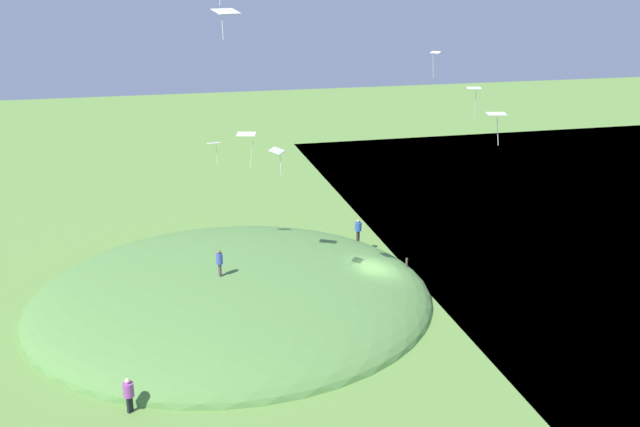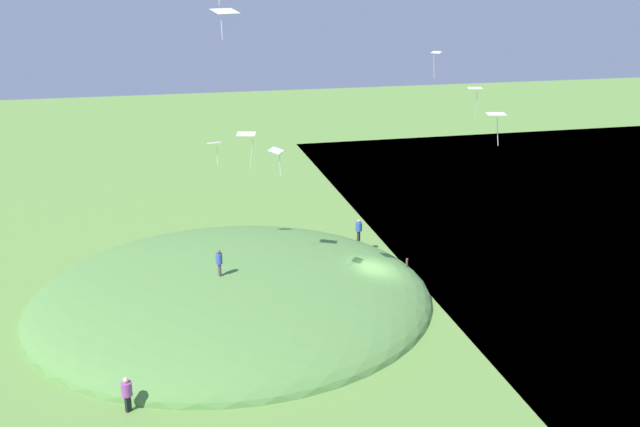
{
  "view_description": "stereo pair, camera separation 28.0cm",
  "coord_description": "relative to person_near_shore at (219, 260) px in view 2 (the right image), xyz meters",
  "views": [
    {
      "loc": [
        12.72,
        37.29,
        18.32
      ],
      "look_at": [
        3.38,
        -1.29,
        4.83
      ],
      "focal_mm": 39.24,
      "sensor_mm": 36.0,
      "label": 1
    },
    {
      "loc": [
        12.44,
        37.35,
        18.32
      ],
      "look_at": [
        3.38,
        -1.29,
        4.83
      ],
      "focal_mm": 39.24,
      "sensor_mm": 36.0,
      "label": 2
    }
  ],
  "objects": [
    {
      "name": "ground_plane",
      "position": [
        -9.67,
        -0.65,
        -3.22
      ],
      "size": [
        160.0,
        160.0,
        0.0
      ],
      "primitive_type": "plane",
      "color": "#628E3E"
    },
    {
      "name": "grass_hill",
      "position": [
        -0.78,
        -1.48,
        -3.22
      ],
      "size": [
        23.95,
        22.7,
        4.49
      ],
      "primitive_type": "ellipsoid",
      "color": "#578842",
      "rests_on": "ground_plane"
    },
    {
      "name": "person_near_shore",
      "position": [
        0.0,
        0.0,
        0.0
      ],
      "size": [
        0.49,
        0.49,
        1.59
      ],
      "rotation": [
        0.0,
        0.0,
        5.11
      ],
      "color": "#5B4549",
      "rests_on": "grass_hill"
    },
    {
      "name": "person_walking_path",
      "position": [
        -10.19,
        -6.81,
        -1.34
      ],
      "size": [
        0.64,
        0.64,
        1.57
      ],
      "rotation": [
        0.0,
        0.0,
        0.83
      ],
      "color": "#302B23",
      "rests_on": "grass_hill"
    },
    {
      "name": "person_on_hilltop",
      "position": [
        4.99,
        8.89,
        -2.16
      ],
      "size": [
        0.68,
        0.68,
        1.71
      ],
      "rotation": [
        0.0,
        0.0,
        0.77
      ],
      "color": "black",
      "rests_on": "ground_plane"
    },
    {
      "name": "kite_0",
      "position": [
        -0.64,
        2.84,
        13.53
      ],
      "size": [
        1.44,
        1.27,
        1.37
      ],
      "color": "silver"
    },
    {
      "name": "kite_3",
      "position": [
        -14.24,
        4.01,
        8.3
      ],
      "size": [
        1.09,
        0.87,
        1.76
      ],
      "color": "white"
    },
    {
      "name": "kite_4",
      "position": [
        -3.11,
        1.71,
        6.47
      ],
      "size": [
        0.99,
        1.1,
        1.42
      ],
      "color": "white"
    },
    {
      "name": "kite_5",
      "position": [
        -15.19,
        -6.74,
        10.24
      ],
      "size": [
        0.76,
        0.76,
        1.72
      ],
      "color": "white"
    },
    {
      "name": "kite_6",
      "position": [
        -18.35,
        -7.19,
        7.8
      ],
      "size": [
        1.09,
        0.88,
        2.11
      ],
      "color": "white"
    },
    {
      "name": "kite_7",
      "position": [
        -0.53,
        -5.84,
        5.29
      ],
      "size": [
        0.92,
        0.75,
        1.47
      ],
      "color": "silver"
    },
    {
      "name": "kite_8",
      "position": [
        -2.03,
        -1.83,
        6.6
      ],
      "size": [
        1.2,
        0.98,
        2.15
      ],
      "color": "white"
    },
    {
      "name": "mooring_post",
      "position": [
        -12.05,
        -2.16,
        -2.58
      ],
      "size": [
        0.14,
        0.14,
        1.27
      ],
      "primitive_type": "cylinder",
      "color": "brown",
      "rests_on": "ground_plane"
    }
  ]
}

